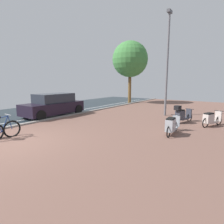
# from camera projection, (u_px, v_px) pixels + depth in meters

# --- Properties ---
(ground) EXTENTS (21.00, 40.00, 0.13)m
(ground) POSITION_uv_depth(u_px,v_px,m) (33.00, 152.00, 6.15)
(ground) COLOR #212B31
(bicycle_foreground) EXTENTS (0.67, 1.38, 1.08)m
(bicycle_foreground) POSITION_uv_depth(u_px,v_px,m) (1.00, 129.00, 7.39)
(bicycle_foreground) COLOR black
(bicycle_foreground) RESTS_ON ground
(scooter_near) EXTENTS (0.52, 1.79, 0.79)m
(scooter_near) POSITION_uv_depth(u_px,v_px,m) (172.00, 125.00, 7.97)
(scooter_near) COLOR black
(scooter_near) RESTS_ON ground
(scooter_mid) EXTENTS (0.86, 1.57, 0.78)m
(scooter_mid) POSITION_uv_depth(u_px,v_px,m) (211.00, 119.00, 9.45)
(scooter_mid) COLOR black
(scooter_mid) RESTS_ON ground
(scooter_far) EXTENTS (0.80, 1.59, 1.01)m
(scooter_far) POSITION_uv_depth(u_px,v_px,m) (182.00, 115.00, 10.23)
(scooter_far) COLOR black
(scooter_far) RESTS_ON ground
(parked_car_near) EXTENTS (1.79, 4.08, 1.46)m
(parked_car_near) POSITION_uv_depth(u_px,v_px,m) (54.00, 105.00, 12.45)
(parked_car_near) COLOR black
(parked_car_near) RESTS_ON ground
(lamp_post) EXTENTS (0.20, 0.52, 6.60)m
(lamp_post) POSITION_uv_depth(u_px,v_px,m) (167.00, 60.00, 12.00)
(lamp_post) COLOR slate
(lamp_post) RESTS_ON ground
(street_tree) EXTENTS (3.61, 3.61, 6.29)m
(street_tree) POSITION_uv_depth(u_px,v_px,m) (130.00, 59.00, 19.11)
(street_tree) COLOR brown
(street_tree) RESTS_ON ground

